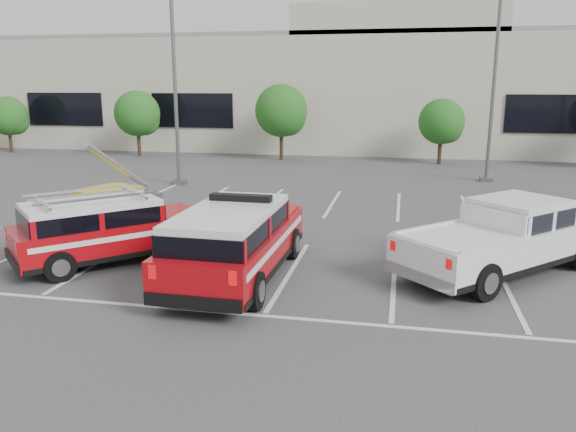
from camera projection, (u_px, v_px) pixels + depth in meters
name	position (u px, v px, depth m)	size (l,w,h in m)	color
ground	(290.00, 273.00, 14.75)	(120.00, 120.00, 0.00)	#3D3D40
stall_markings	(316.00, 230.00, 19.04)	(23.00, 15.00, 0.01)	silver
convention_building	(372.00, 85.00, 44.01)	(60.00, 16.99, 13.20)	beige
tree_far_left	(9.00, 117.00, 40.06)	(2.77, 2.77, 3.99)	#3F2B19
tree_left	(139.00, 115.00, 38.04)	(3.07, 3.07, 4.42)	#3F2B19
tree_mid_left	(283.00, 113.00, 36.03)	(3.37, 3.37, 4.85)	#3F2B19
tree_mid_right	(443.00, 123.00, 34.20)	(2.77, 2.77, 3.99)	#3F2B19
light_pole_left	(175.00, 76.00, 26.56)	(0.90, 0.60, 10.24)	#59595E
light_pole_mid	(494.00, 77.00, 27.45)	(0.90, 0.60, 10.24)	#59595E
fire_chief_suv	(236.00, 247.00, 14.12)	(2.29, 6.02, 2.10)	#9C070D
white_pickup	(505.00, 244.00, 14.67)	(5.94, 5.96, 1.92)	silver
ladder_suv	(108.00, 234.00, 15.52)	(4.97, 5.05, 2.01)	#9C070D
utility_rig	(105.00, 208.00, 19.68)	(3.90, 3.77, 2.97)	#59595E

